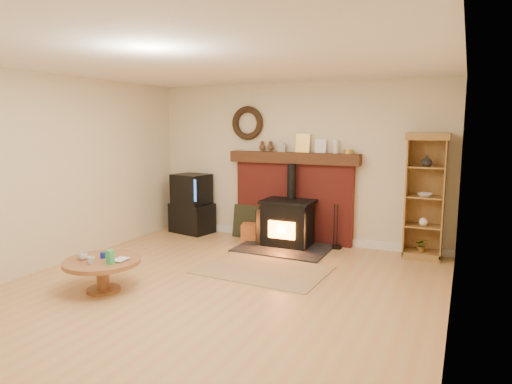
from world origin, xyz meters
The scene contains 11 objects.
ground centered at (0.00, 0.00, 0.00)m, with size 5.50×5.50×0.00m, color tan.
room_shell centered at (-0.02, 0.09, 1.72)m, with size 5.02×5.52×2.61m.
chimney_breast centered at (0.00, 2.67, 0.80)m, with size 2.20×0.22×1.78m.
wood_stove centered at (0.05, 2.27, 0.36)m, with size 1.40×1.00×1.31m.
area_rug centered at (0.19, 1.02, 0.01)m, with size 1.66×1.14×0.01m, color brown.
tv_unit centered at (-1.86, 2.47, 0.50)m, with size 0.80×0.63×1.05m.
curio_cabinet centered at (2.06, 2.55, 0.91)m, with size 0.58×0.42×1.81m.
firelog_box centered at (-0.56, 2.40, 0.14)m, with size 0.46×0.29×0.29m, color #C57C28.
leaning_painting centered at (-0.82, 2.55, 0.28)m, with size 0.47×0.03×0.56m, color black.
fire_tools centered at (0.79, 2.50, 0.11)m, with size 0.16×0.16×0.70m.
coffee_table centered at (-1.21, -0.46, 0.31)m, with size 0.88×0.88×0.54m.
Camera 1 is at (2.57, -4.34, 1.94)m, focal length 32.00 mm.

